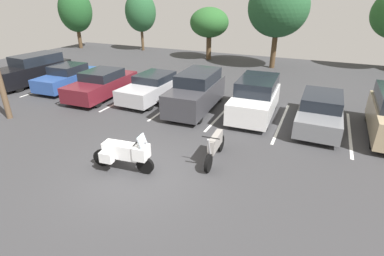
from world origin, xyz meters
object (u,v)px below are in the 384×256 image
(car_black, at_px, (34,70))
(car_blue, at_px, (68,77))
(car_silver, at_px, (152,87))
(car_charcoal, at_px, (196,92))
(car_white, at_px, (255,98))
(car_maroon, at_px, (102,84))
(car_grey, at_px, (320,111))
(motorcycle_second, at_px, (215,146))
(motorcycle_touring, at_px, (125,153))

(car_black, relative_size, car_blue, 1.14)
(car_black, height_order, car_silver, car_black)
(car_charcoal, bearing_deg, car_white, 7.33)
(car_maroon, bearing_deg, car_grey, 3.10)
(car_charcoal, xyz_separation_m, car_grey, (5.92, 0.34, -0.22))
(car_silver, bearing_deg, car_maroon, -165.43)
(car_blue, height_order, car_silver, car_blue)
(motorcycle_second, bearing_deg, car_white, 86.58)
(car_white, bearing_deg, car_silver, 179.23)
(motorcycle_second, distance_m, car_grey, 5.86)
(car_blue, xyz_separation_m, car_maroon, (3.03, -0.44, 0.02))
(car_blue, distance_m, car_charcoal, 8.84)
(car_white, bearing_deg, car_black, -178.94)
(car_blue, bearing_deg, car_grey, 0.77)
(car_maroon, bearing_deg, car_silver, 14.57)
(car_silver, bearing_deg, car_white, -0.77)
(car_blue, height_order, car_white, car_white)
(car_maroon, height_order, car_grey, car_maroon)
(car_black, bearing_deg, car_blue, 0.75)
(motorcycle_second, xyz_separation_m, car_silver, (-5.58, 4.99, 0.13))
(car_blue, bearing_deg, car_silver, 3.04)
(motorcycle_touring, distance_m, car_maroon, 8.45)
(car_blue, bearing_deg, motorcycle_touring, -35.91)
(car_silver, bearing_deg, motorcycle_touring, -66.03)
(car_blue, height_order, car_charcoal, car_charcoal)
(car_blue, bearing_deg, car_black, -179.25)
(motorcycle_second, distance_m, car_black, 15.16)
(motorcycle_second, height_order, car_charcoal, car_charcoal)
(motorcycle_second, xyz_separation_m, car_blue, (-11.51, 4.67, 0.14))
(car_black, xyz_separation_m, car_silver, (8.85, 0.35, -0.21))
(car_maroon, bearing_deg, motorcycle_second, -26.54)
(car_white, bearing_deg, motorcycle_touring, -113.05)
(motorcycle_second, distance_m, car_charcoal, 5.27)
(motorcycle_touring, bearing_deg, car_white, 66.95)
(car_charcoal, bearing_deg, car_blue, 179.05)
(car_black, relative_size, car_grey, 1.07)
(car_blue, bearing_deg, car_white, 1.14)
(motorcycle_second, height_order, car_silver, car_silver)
(car_silver, relative_size, car_white, 1.03)
(motorcycle_touring, height_order, motorcycle_second, motorcycle_touring)
(car_blue, height_order, car_grey, car_blue)
(motorcycle_second, bearing_deg, car_grey, 56.23)
(car_blue, relative_size, car_white, 1.02)
(motorcycle_touring, height_order, car_blue, car_blue)
(motorcycle_touring, bearing_deg, car_blue, 144.09)
(motorcycle_touring, distance_m, motorcycle_second, 3.14)
(motorcycle_second, height_order, car_black, car_black)
(motorcycle_touring, distance_m, car_black, 13.51)
(motorcycle_second, relative_size, car_blue, 0.50)
(car_grey, bearing_deg, motorcycle_touring, -131.08)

